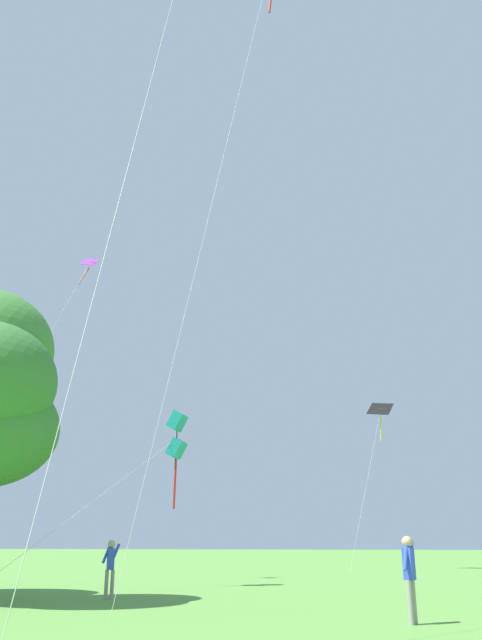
{
  "coord_description": "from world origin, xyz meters",
  "views": [
    {
      "loc": [
        -2.47,
        -2.81,
        1.63
      ],
      "look_at": [
        -9.67,
        25.08,
        11.53
      ],
      "focal_mm": 36.65,
      "sensor_mm": 36.0,
      "label": 1
    }
  ],
  "objects_px": {
    "kite_teal_box": "(177,437)",
    "person_near_tree": "(409,570)",
    "kite_black_large": "(380,416)",
    "person_far_back": "(110,563)",
    "kite_purple_streamer": "(77,285)"
  },
  "relations": [
    {
      "from": "kite_teal_box",
      "to": "person_far_back",
      "type": "distance_m",
      "value": 7.79
    },
    {
      "from": "kite_black_large",
      "to": "kite_teal_box",
      "type": "distance_m",
      "value": 23.1
    },
    {
      "from": "kite_teal_box",
      "to": "person_far_back",
      "type": "relative_size",
      "value": 4.98
    },
    {
      "from": "kite_black_large",
      "to": "person_near_tree",
      "type": "xyz_separation_m",
      "value": [
        1.71,
        -31.91,
        -9.27
      ]
    },
    {
      "from": "person_near_tree",
      "to": "kite_teal_box",
      "type": "bearing_deg",
      "value": 131.52
    },
    {
      "from": "kite_purple_streamer",
      "to": "person_near_tree",
      "type": "relative_size",
      "value": 8.89
    },
    {
      "from": "kite_teal_box",
      "to": "kite_purple_streamer",
      "type": "relative_size",
      "value": 0.54
    },
    {
      "from": "kite_teal_box",
      "to": "person_near_tree",
      "type": "bearing_deg",
      "value": -48.48
    },
    {
      "from": "person_far_back",
      "to": "person_near_tree",
      "type": "distance_m",
      "value": 10.23
    },
    {
      "from": "kite_black_large",
      "to": "person_far_back",
      "type": "height_order",
      "value": "kite_black_large"
    },
    {
      "from": "kite_purple_streamer",
      "to": "person_far_back",
      "type": "bearing_deg",
      "value": -50.37
    },
    {
      "from": "kite_teal_box",
      "to": "kite_black_large",
      "type": "bearing_deg",
      "value": 70.32
    },
    {
      "from": "kite_black_large",
      "to": "person_far_back",
      "type": "bearing_deg",
      "value": -105.27
    },
    {
      "from": "person_near_tree",
      "to": "kite_black_large",
      "type": "bearing_deg",
      "value": 93.07
    },
    {
      "from": "person_far_back",
      "to": "kite_purple_streamer",
      "type": "bearing_deg",
      "value": 129.63
    }
  ]
}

